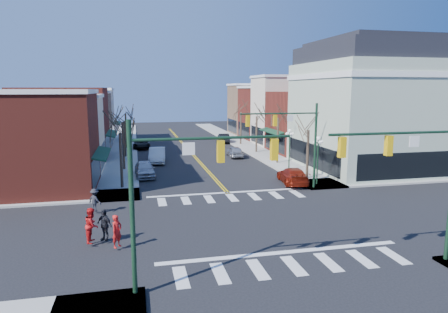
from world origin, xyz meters
TOP-DOWN VIEW (x-y plane):
  - ground at (0.00, 0.00)m, footprint 160.00×160.00m
  - sidewalk_left at (-8.75, 20.00)m, footprint 3.50×70.00m
  - sidewalk_right at (8.75, 20.00)m, footprint 3.50×70.00m
  - bldg_left_brick_a at (-15.50, 11.75)m, footprint 10.00×8.50m
  - bldg_left_stucco_a at (-15.50, 19.50)m, footprint 10.00×7.00m
  - bldg_left_brick_b at (-15.50, 27.50)m, footprint 10.00×9.00m
  - bldg_left_tan at (-15.50, 35.75)m, footprint 10.00×7.50m
  - bldg_left_stucco_b at (-15.50, 43.50)m, footprint 10.00×8.00m
  - bldg_right_brick_a at (15.50, 25.75)m, footprint 10.00×8.50m
  - bldg_right_stucco at (15.50, 33.50)m, footprint 10.00×7.00m
  - bldg_right_brick_b at (15.50, 41.00)m, footprint 10.00×8.00m
  - bldg_right_tan at (15.50, 49.00)m, footprint 10.00×8.00m
  - victorian_corner at (16.50, 14.50)m, footprint 12.25×14.25m
  - traffic_mast_near_left at (-5.55, -7.40)m, footprint 6.60×0.28m
  - traffic_mast_near_right at (5.55, -7.40)m, footprint 6.60×0.28m
  - traffic_mast_far_right at (5.55, 7.40)m, footprint 6.60×0.28m
  - lamppost_corner at (8.20, 8.50)m, footprint 0.36×0.36m
  - lamppost_midblock at (8.20, 15.00)m, footprint 0.36×0.36m
  - tree_left_a at (-8.40, 11.00)m, footprint 0.24×0.24m
  - tree_left_b at (-8.40, 19.00)m, footprint 0.24×0.24m
  - tree_left_c at (-8.40, 27.00)m, footprint 0.24×0.24m
  - tree_left_d at (-8.40, 35.00)m, footprint 0.24×0.24m
  - tree_right_a at (8.40, 11.00)m, footprint 0.24×0.24m
  - tree_right_b at (8.40, 19.00)m, footprint 0.24×0.24m
  - tree_right_c at (8.40, 27.00)m, footprint 0.24×0.24m
  - tree_right_d at (8.40, 35.00)m, footprint 0.24×0.24m
  - car_left_near at (-6.40, 15.30)m, footprint 1.99×4.58m
  - car_left_mid at (-4.80, 22.75)m, footprint 2.20×5.27m
  - car_left_far at (-6.32, 34.31)m, footprint 2.45×5.08m
  - car_right_near at (6.40, 9.62)m, footprint 2.64×5.18m
  - car_right_mid at (4.80, 24.33)m, footprint 1.85×4.16m
  - car_right_far at (6.40, 37.91)m, footprint 2.00×4.55m
  - pedestrian_red_a at (-8.29, -2.36)m, footprint 0.73×0.75m
  - pedestrian_red_b at (-9.63, -1.33)m, footprint 0.83×1.01m
  - pedestrian_dark_a at (-9.00, -1.19)m, footprint 1.04×1.00m
  - pedestrian_dark_b at (-10.00, 4.40)m, footprint 1.16×1.10m

SIDE VIEW (x-z plane):
  - ground at x=0.00m, z-range 0.00..0.00m
  - sidewalk_left at x=-8.75m, z-range 0.00..0.15m
  - sidewalk_right at x=8.75m, z-range 0.00..0.15m
  - car_right_mid at x=4.80m, z-range 0.00..1.39m
  - car_left_far at x=-6.32m, z-range 0.00..1.39m
  - car_right_near at x=6.40m, z-range 0.00..1.44m
  - car_right_far at x=6.40m, z-range 0.00..1.45m
  - car_left_near at x=-6.40m, z-range 0.00..1.54m
  - car_left_mid at x=-4.80m, z-range 0.00..1.69m
  - pedestrian_dark_b at x=-10.00m, z-range 0.15..1.72m
  - pedestrian_red_a at x=-8.29m, z-range 0.15..1.89m
  - pedestrian_dark_a at x=-9.00m, z-range 0.15..1.90m
  - pedestrian_red_b at x=-9.63m, z-range 0.15..2.06m
  - tree_left_c at x=-8.40m, z-range 0.00..4.55m
  - tree_right_a at x=8.40m, z-range 0.00..4.62m
  - tree_left_a at x=-8.40m, z-range 0.00..4.76m
  - tree_right_c at x=8.40m, z-range 0.00..4.83m
  - tree_left_d at x=-8.40m, z-range 0.00..4.90m
  - tree_right_d at x=8.40m, z-range 0.00..4.97m
  - tree_left_b at x=-8.40m, z-range 0.00..5.04m
  - tree_right_b at x=8.40m, z-range 0.00..5.18m
  - lamppost_corner at x=8.20m, z-range 0.80..5.13m
  - lamppost_midblock at x=8.20m, z-range 0.80..5.13m
  - bldg_left_stucco_a at x=-15.50m, z-range 0.00..7.50m
  - bldg_left_tan at x=-15.50m, z-range 0.00..7.80m
  - bldg_left_brick_a at x=-15.50m, z-range 0.00..8.00m
  - bldg_right_brick_a at x=15.50m, z-range 0.00..8.00m
  - bldg_left_stucco_b at x=-15.50m, z-range 0.00..8.20m
  - bldg_left_brick_b at x=-15.50m, z-range 0.00..8.50m
  - bldg_right_brick_b at x=15.50m, z-range 0.00..8.50m
  - bldg_right_tan at x=15.50m, z-range 0.00..9.00m
  - traffic_mast_near_left at x=-5.55m, z-range 1.11..8.31m
  - traffic_mast_near_right at x=5.55m, z-range 1.11..8.31m
  - traffic_mast_far_right at x=5.55m, z-range 1.11..8.31m
  - bldg_right_stucco at x=15.50m, z-range 0.00..10.00m
  - victorian_corner at x=16.50m, z-range 0.01..13.31m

